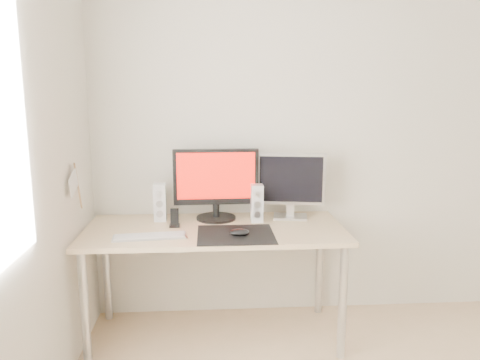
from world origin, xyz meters
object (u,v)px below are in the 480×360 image
mouse (239,232)px  keyboard (150,236)px  main_monitor (216,182)px  phone_dock (175,221)px  desk (215,240)px  speaker_left (160,202)px  second_monitor (291,182)px  speaker_right (257,203)px

mouse → keyboard: mouse is taller
main_monitor → phone_dock: size_ratio=4.77×
desk → main_monitor: 0.38m
speaker_left → second_monitor: bearing=0.5°
desk → speaker_right: size_ratio=6.60×
desk → main_monitor: (0.01, 0.19, 0.33)m
desk → keyboard: 0.42m
mouse → keyboard: (-0.52, 0.01, -0.02)m
mouse → speaker_left: size_ratio=0.48×
speaker_left → main_monitor: bearing=0.3°
desk → speaker_left: (-0.35, 0.19, 0.20)m
main_monitor → keyboard: (-0.39, -0.36, -0.25)m
desk → phone_dock: bearing=170.9°
mouse → speaker_right: speaker_right is taller
second_monitor → phone_dock: size_ratio=3.90×
mouse → phone_dock: (-0.39, 0.22, 0.01)m
desk → speaker_left: size_ratio=6.60×
mouse → second_monitor: second_monitor is taller
main_monitor → speaker_right: size_ratio=2.27×
desk → keyboard: size_ratio=3.72×
second_monitor → phone_dock: (-0.75, -0.15, -0.21)m
desk → speaker_left: speaker_left is taller
mouse → desk: mouse is taller
main_monitor → keyboard: 0.59m
keyboard → phone_dock: (0.13, 0.21, 0.03)m
main_monitor → second_monitor: size_ratio=1.22×
speaker_left → phone_dock: size_ratio=2.10×
keyboard → main_monitor: bearing=42.8°
second_monitor → speaker_right: (-0.23, -0.07, -0.12)m
speaker_left → desk: bearing=-27.9°
phone_dock → mouse: bearing=-29.8°
speaker_left → speaker_right: 0.63m
mouse → speaker_left: 0.62m
main_monitor → second_monitor: bearing=0.7°
second_monitor → speaker_left: size_ratio=1.86×
speaker_left → keyboard: size_ratio=0.56×
speaker_right → keyboard: (-0.65, -0.30, -0.11)m
phone_dock → speaker_right: bearing=9.0°
main_monitor → phone_dock: bearing=-150.7°
second_monitor → speaker_left: (-0.86, -0.01, -0.12)m
second_monitor → desk: bearing=-159.2°
desk → second_monitor: 0.63m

